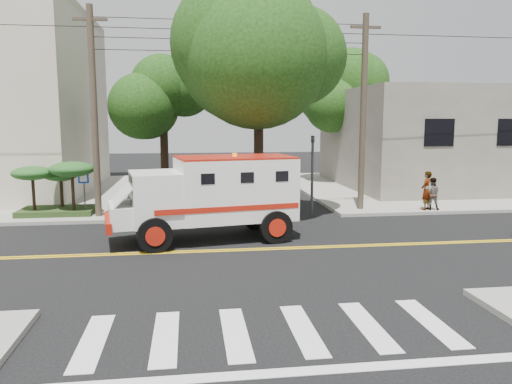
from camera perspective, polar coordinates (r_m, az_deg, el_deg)
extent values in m
plane|color=black|center=(16.71, -1.71, -6.64)|extent=(100.00, 100.00, 0.00)
cube|color=gray|center=(33.49, 19.31, 0.55)|extent=(17.00, 17.00, 0.15)
cube|color=#6A655B|center=(34.39, 21.41, 5.78)|extent=(14.00, 12.00, 6.00)
cylinder|color=#382D23|center=(22.41, -18.00, 8.39)|extent=(0.28, 0.28, 9.00)
cylinder|color=#382D23|center=(23.64, 12.14, 8.58)|extent=(0.28, 0.28, 9.00)
cylinder|color=black|center=(22.79, 0.30, 6.26)|extent=(0.44, 0.44, 7.00)
sphere|color=black|center=(22.94, 0.31, 15.03)|extent=(5.32, 5.32, 5.32)
sphere|color=black|center=(22.46, 3.60, 16.63)|extent=(4.56, 4.56, 4.56)
cylinder|color=black|center=(28.13, -10.44, 5.08)|extent=(0.44, 0.44, 5.60)
sphere|color=black|center=(28.12, -10.59, 10.78)|extent=(3.92, 3.92, 3.92)
sphere|color=black|center=(27.56, -8.89, 11.75)|extent=(3.36, 3.36, 3.36)
cylinder|color=black|center=(33.66, 9.94, 5.89)|extent=(0.44, 0.44, 5.95)
sphere|color=black|center=(33.67, 10.07, 10.95)|extent=(4.20, 4.20, 4.20)
sphere|color=black|center=(33.42, 11.91, 11.70)|extent=(3.60, 3.60, 3.60)
cylinder|color=#3F3F42|center=(22.48, 6.44, 1.84)|extent=(0.12, 0.12, 3.60)
imported|color=#3F3F42|center=(22.37, 6.49, 5.27)|extent=(0.15, 0.18, 0.90)
cylinder|color=#3F3F42|center=(22.95, -19.00, -0.45)|extent=(0.06, 0.06, 2.00)
cube|color=#0C33A5|center=(22.79, -19.12, 1.52)|extent=(0.45, 0.03, 0.45)
cube|color=#1E3314|center=(23.93, -21.69, -2.01)|extent=(3.20, 2.00, 0.24)
cylinder|color=black|center=(23.75, -24.09, -0.07)|extent=(0.14, 0.14, 1.52)
ellipsoid|color=#15471B|center=(23.65, -24.21, 1.98)|extent=(1.73, 1.73, 0.60)
cylinder|color=black|center=(24.17, -21.34, 0.02)|extent=(0.14, 0.14, 1.36)
ellipsoid|color=#15471B|center=(24.08, -21.43, 1.82)|extent=(1.55, 1.55, 0.54)
cylinder|color=black|center=(23.12, -20.19, 0.13)|extent=(0.14, 0.14, 1.68)
ellipsoid|color=#15471B|center=(23.01, -20.31, 2.46)|extent=(1.91, 1.91, 0.66)
cube|color=white|center=(18.05, -2.43, 0.42)|extent=(4.45, 3.09, 2.20)
cube|color=white|center=(17.55, -11.36, -0.66)|extent=(2.06, 2.56, 1.78)
cube|color=black|center=(17.41, -14.07, 0.75)|extent=(0.38, 1.76, 0.73)
cube|color=white|center=(17.55, -14.88, -2.51)|extent=(1.30, 2.23, 0.73)
cube|color=#A91A0D|center=(17.58, -16.55, -3.42)|extent=(0.58, 2.25, 0.37)
cube|color=#A91A0D|center=(17.93, -2.45, 4.00)|extent=(4.45, 3.09, 0.06)
cylinder|color=black|center=(16.58, -11.51, -4.87)|extent=(1.19, 0.53, 1.15)
cylinder|color=black|center=(18.86, -12.31, -3.30)|extent=(1.19, 0.53, 1.15)
cylinder|color=black|center=(17.52, 2.27, -4.00)|extent=(1.19, 0.53, 1.15)
cylinder|color=black|center=(19.69, -0.08, -2.63)|extent=(1.19, 0.53, 1.15)
imported|color=gray|center=(24.36, 18.88, 0.15)|extent=(0.77, 0.76, 1.80)
imported|color=gray|center=(24.51, 19.46, -0.18)|extent=(0.88, 0.79, 1.50)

